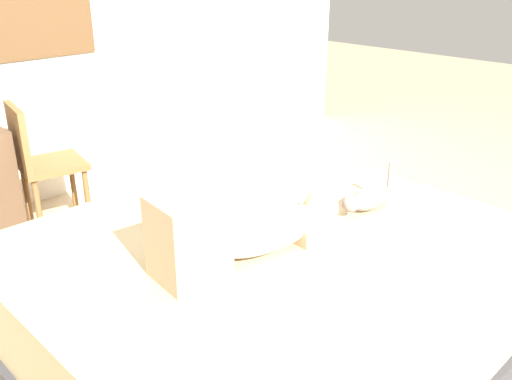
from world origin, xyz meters
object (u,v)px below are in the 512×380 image
at_px(person_lying, 246,230).
at_px(chair_by_desk, 39,159).
at_px(bed, 271,288).
at_px(cat, 368,198).

xyz_separation_m(person_lying, chair_by_desk, (-0.10, 1.77, -0.11)).
distance_m(person_lying, chair_by_desk, 1.77).
relative_size(person_lying, chair_by_desk, 1.10).
bearing_deg(chair_by_desk, bed, -81.21).
xyz_separation_m(bed, cat, (0.57, -0.12, 0.32)).
bearing_deg(person_lying, chair_by_desk, 93.18).
distance_m(cat, chair_by_desk, 2.05).
distance_m(bed, person_lying, 0.41).
height_order(person_lying, cat, person_lying).
bearing_deg(cat, bed, 168.03).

